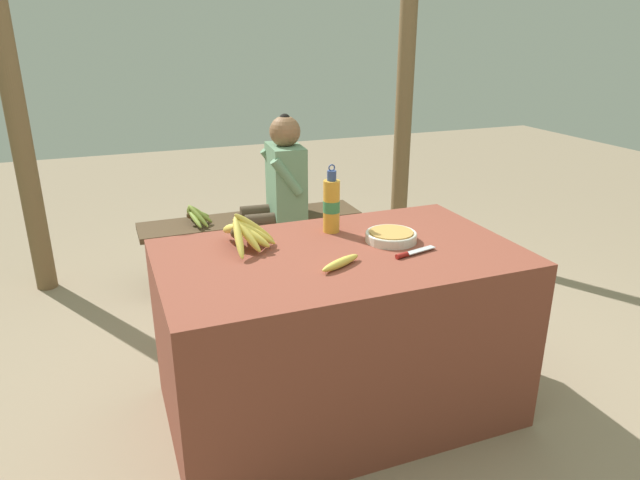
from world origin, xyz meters
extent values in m
plane|color=gray|center=(0.00, 0.00, 0.00)|extent=(12.00, 12.00, 0.00)
cube|color=brown|center=(0.00, 0.00, 0.37)|extent=(1.43, 0.85, 0.74)
sphere|color=#4C381E|center=(-0.38, 0.18, 0.81)|extent=(0.04, 0.04, 0.04)
ellipsoid|color=#E0C64C|center=(-0.38, 0.10, 0.82)|extent=(0.05, 0.18, 0.14)
ellipsoid|color=#E0C64C|center=(-0.34, 0.12, 0.81)|extent=(0.11, 0.15, 0.13)
ellipsoid|color=#E0C64C|center=(-0.32, 0.14, 0.81)|extent=(0.16, 0.14, 0.12)
ellipsoid|color=#E0C64C|center=(-0.31, 0.15, 0.81)|extent=(0.18, 0.09, 0.13)
ellipsoid|color=#E0C64C|center=(-0.30, 0.18, 0.82)|extent=(0.18, 0.03, 0.16)
ellipsoid|color=#E0C64C|center=(-0.32, 0.21, 0.80)|extent=(0.17, 0.10, 0.10)
ellipsoid|color=#E0C64C|center=(-0.32, 0.23, 0.80)|extent=(0.16, 0.16, 0.11)
ellipsoid|color=#E0C64C|center=(-0.34, 0.25, 0.81)|extent=(0.12, 0.19, 0.11)
ellipsoid|color=#E0C64C|center=(-0.38, 0.24, 0.81)|extent=(0.06, 0.17, 0.10)
cylinder|color=silver|center=(0.25, 0.03, 0.76)|extent=(0.21, 0.21, 0.03)
torus|color=silver|center=(0.25, 0.03, 0.77)|extent=(0.21, 0.21, 0.01)
cylinder|color=#BC8942|center=(0.25, 0.03, 0.78)|extent=(0.18, 0.18, 0.01)
cylinder|color=gold|center=(0.06, 0.23, 0.85)|extent=(0.07, 0.07, 0.23)
cylinder|color=#38844C|center=(0.06, 0.23, 0.85)|extent=(0.07, 0.07, 0.05)
cylinder|color=#33477F|center=(0.06, 0.23, 0.99)|extent=(0.04, 0.04, 0.04)
torus|color=#33477F|center=(0.06, 0.23, 1.02)|extent=(0.03, 0.01, 0.03)
ellipsoid|color=#E0C64C|center=(-0.06, -0.15, 0.76)|extent=(0.20, 0.12, 0.03)
cube|color=#BCBCC1|center=(0.29, -0.13, 0.75)|extent=(0.14, 0.06, 0.00)
cylinder|color=maroon|center=(0.20, -0.15, 0.75)|extent=(0.06, 0.03, 0.02)
cube|color=#4C3823|center=(0.01, 1.46, 0.42)|extent=(1.41, 0.32, 0.04)
cube|color=#4C3823|center=(-0.60, 1.34, 0.20)|extent=(0.06, 0.06, 0.40)
cube|color=#4C3823|center=(0.62, 1.34, 0.20)|extent=(0.06, 0.06, 0.40)
cube|color=#4C3823|center=(-0.60, 1.58, 0.20)|extent=(0.06, 0.06, 0.40)
cube|color=#4C3823|center=(0.62, 1.58, 0.20)|extent=(0.06, 0.06, 0.40)
cylinder|color=#473828|center=(-0.03, 1.35, 0.22)|extent=(0.09, 0.09, 0.43)
cylinder|color=#473828|center=(0.09, 1.34, 0.44)|extent=(0.31, 0.12, 0.09)
cylinder|color=#473828|center=(-0.01, 1.54, 0.22)|extent=(0.09, 0.09, 0.43)
cylinder|color=#473828|center=(0.11, 1.53, 0.44)|extent=(0.31, 0.12, 0.09)
cube|color=slate|center=(0.24, 1.42, 0.66)|extent=(0.23, 0.36, 0.46)
cylinder|color=slate|center=(0.19, 1.27, 0.73)|extent=(0.21, 0.08, 0.25)
cylinder|color=slate|center=(0.22, 1.59, 0.73)|extent=(0.21, 0.08, 0.25)
sphere|color=brown|center=(0.24, 1.42, 0.98)|extent=(0.19, 0.19, 0.19)
sphere|color=black|center=(0.24, 1.42, 1.05)|extent=(0.07, 0.07, 0.07)
sphere|color=#4C381E|center=(-0.38, 1.46, 0.50)|extent=(0.04, 0.04, 0.04)
ellipsoid|color=#8EA842|center=(-0.36, 1.39, 0.49)|extent=(0.08, 0.19, 0.10)
ellipsoid|color=#8EA842|center=(-0.34, 1.40, 0.50)|extent=(0.12, 0.16, 0.14)
ellipsoid|color=#8EA842|center=(-0.32, 1.44, 0.50)|extent=(0.16, 0.08, 0.14)
ellipsoid|color=#8EA842|center=(-0.32, 1.47, 0.49)|extent=(0.16, 0.08, 0.09)
ellipsoid|color=#8EA842|center=(-0.33, 1.51, 0.50)|extent=(0.15, 0.16, 0.11)
ellipsoid|color=#8EA842|center=(-0.37, 1.52, 0.50)|extent=(0.05, 0.16, 0.13)
cylinder|color=brown|center=(-1.27, 1.83, 1.14)|extent=(0.13, 0.13, 2.28)
cylinder|color=brown|center=(1.29, 1.83, 1.14)|extent=(0.13, 0.13, 2.28)
camera|label=1|loc=(-0.84, -1.94, 1.58)|focal=32.00mm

